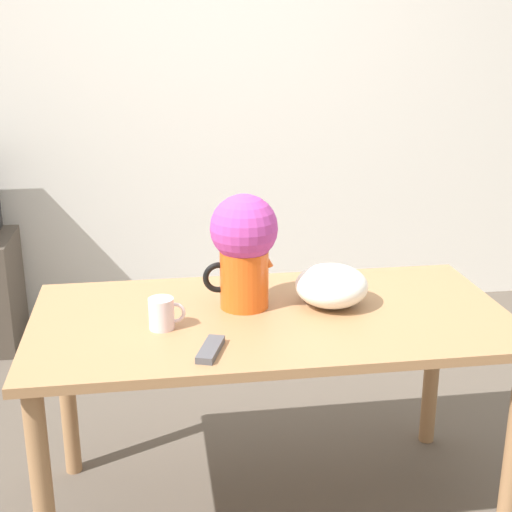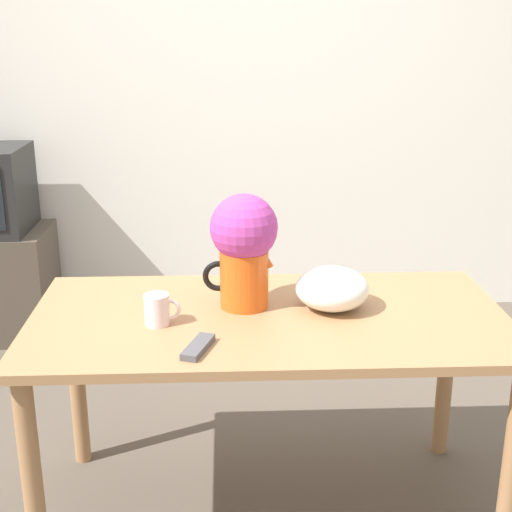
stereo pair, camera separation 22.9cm
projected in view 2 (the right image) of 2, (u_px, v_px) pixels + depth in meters
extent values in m
plane|color=brown|center=(259.00, 508.00, 2.50)|extent=(12.00, 12.00, 0.00)
cube|color=silver|center=(243.00, 85.00, 3.90)|extent=(8.00, 0.05, 2.60)
cube|color=#A3754C|center=(269.00, 319.00, 2.28)|extent=(1.52, 0.77, 0.03)
cylinder|color=#A3754C|center=(33.00, 485.00, 2.05)|extent=(0.06, 0.06, 0.70)
cylinder|color=#A3754C|center=(511.00, 472.00, 2.11)|extent=(0.06, 0.06, 0.70)
cylinder|color=#A3754C|center=(77.00, 378.00, 2.67)|extent=(0.06, 0.06, 0.70)
cylinder|color=#A3754C|center=(446.00, 371.00, 2.73)|extent=(0.06, 0.06, 0.70)
cylinder|color=#E05619|center=(244.00, 279.00, 2.31)|extent=(0.16, 0.16, 0.19)
cone|color=#E05619|center=(265.00, 259.00, 2.30)|extent=(0.06, 0.06, 0.05)
torus|color=black|center=(218.00, 276.00, 2.31)|extent=(0.10, 0.02, 0.10)
sphere|color=#3D7033|center=(244.00, 239.00, 2.27)|extent=(0.16, 0.16, 0.16)
sphere|color=#B23D99|center=(244.00, 228.00, 2.26)|extent=(0.22, 0.22, 0.22)
cylinder|color=silver|center=(157.00, 310.00, 2.19)|extent=(0.08, 0.08, 0.10)
torus|color=silver|center=(170.00, 309.00, 2.19)|extent=(0.07, 0.01, 0.07)
ellipsoid|color=white|center=(332.00, 289.00, 2.30)|extent=(0.24, 0.24, 0.14)
cube|color=#4C4C51|center=(198.00, 347.00, 2.02)|extent=(0.10, 0.17, 0.02)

